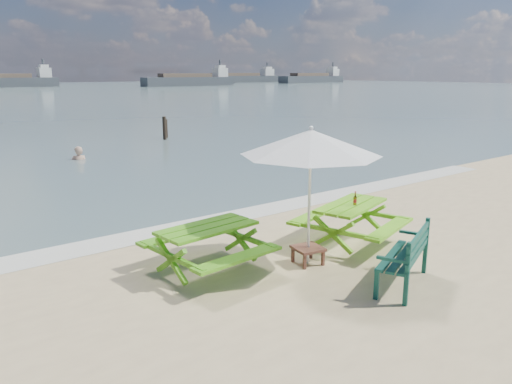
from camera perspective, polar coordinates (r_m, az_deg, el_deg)
foam_strip at (r=11.73m, az=-5.12°, el=-3.32°), size 22.00×0.90×0.01m
picnic_table_left at (r=8.75m, az=-5.53°, el=-6.60°), size 1.90×2.07×0.82m
picnic_table_right at (r=10.24m, az=10.73°, el=-3.71°), size 2.25×2.38×0.84m
park_bench at (r=8.55m, az=16.33°, el=-8.36°), size 1.61×1.08×0.95m
side_table at (r=9.18m, az=5.95°, el=-7.16°), size 0.57×0.57×0.32m
patio_umbrella at (r=8.67m, az=6.28°, el=5.64°), size 2.87×2.87×2.45m
beer_bottle at (r=10.03m, az=11.25°, el=-0.97°), size 0.07×0.07×0.27m
swimmer at (r=21.24m, az=-19.51°, el=2.50°), size 0.78×0.64×1.84m
mooring_pilings at (r=26.49m, az=-10.34°, el=6.97°), size 0.58×0.78×1.39m
cargo_ships at (r=138.67m, az=-11.38°, el=12.42°), size 144.12×30.67×4.40m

